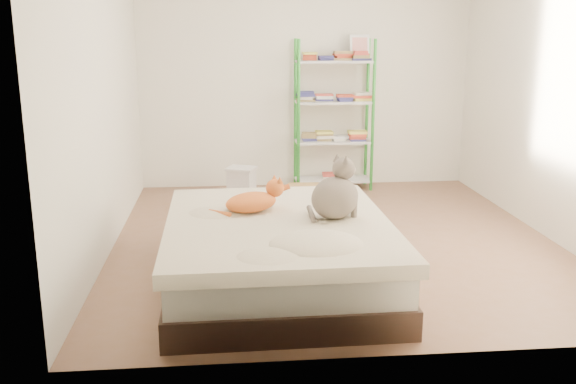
{
  "coord_description": "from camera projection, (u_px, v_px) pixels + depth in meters",
  "views": [
    {
      "loc": [
        -0.91,
        -5.31,
        1.78
      ],
      "look_at": [
        -0.47,
        -0.72,
        0.62
      ],
      "focal_mm": 40.0,
      "sensor_mm": 36.0,
      "label": 1
    }
  ],
  "objects": [
    {
      "name": "room",
      "position": [
        336.0,
        91.0,
        5.33
      ],
      "size": [
        3.81,
        4.21,
        2.61
      ],
      "color": "#8D6653",
      "rests_on": "ground"
    },
    {
      "name": "bed",
      "position": [
        278.0,
        253.0,
        4.55
      ],
      "size": [
        1.58,
        1.96,
        0.5
      ],
      "rotation": [
        0.0,
        0.0,
        0.01
      ],
      "color": "#422A21",
      "rests_on": "ground"
    },
    {
      "name": "orange_cat",
      "position": [
        251.0,
        200.0,
        4.66
      ],
      "size": [
        0.53,
        0.42,
        0.19
      ],
      "primitive_type": null,
      "rotation": [
        0.0,
        0.0,
        0.42
      ],
      "color": "orange",
      "rests_on": "bed"
    },
    {
      "name": "grey_cat",
      "position": [
        335.0,
        189.0,
        4.47
      ],
      "size": [
        0.49,
        0.47,
        0.44
      ],
      "primitive_type": null,
      "rotation": [
        0.0,
        0.0,
        2.09
      ],
      "color": "#6F5F51",
      "rests_on": "bed"
    },
    {
      "name": "shelf_unit",
      "position": [
        334.0,
        111.0,
        7.27
      ],
      "size": [
        0.88,
        0.36,
        1.74
      ],
      "color": "green",
      "rests_on": "ground"
    },
    {
      "name": "cardboard_box",
      "position": [
        314.0,
        203.0,
        6.17
      ],
      "size": [
        0.49,
        0.47,
        0.39
      ],
      "rotation": [
        0.0,
        0.0,
        -0.03
      ],
      "color": "#A88542",
      "rests_on": "ground"
    },
    {
      "name": "white_bin",
      "position": [
        242.0,
        182.0,
        7.03
      ],
      "size": [
        0.37,
        0.35,
        0.34
      ],
      "rotation": [
        0.0,
        0.0,
        -0.38
      ],
      "color": "white",
      "rests_on": "ground"
    }
  ]
}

